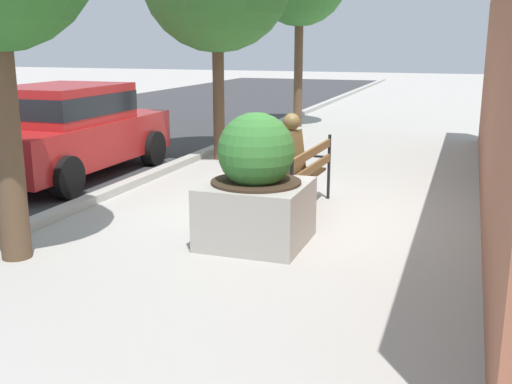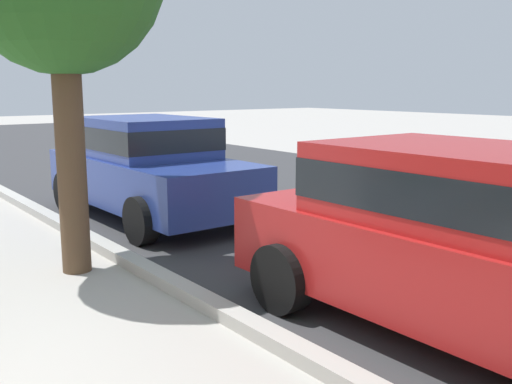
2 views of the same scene
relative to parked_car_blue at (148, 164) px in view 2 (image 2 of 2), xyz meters
The scene contains 3 objects.
curb_stone 4.82m from the parked_car_blue, 16.51° to the right, with size 60.00×0.20×0.12m, color #B2AFA8.
parked_car_blue is the anchor object (origin of this frame).
parked_car_red 5.54m from the parked_car_blue, ahead, with size 4.12×1.96×1.56m.
Camera 2 is at (3.55, 0.18, 2.02)m, focal length 40.68 mm.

